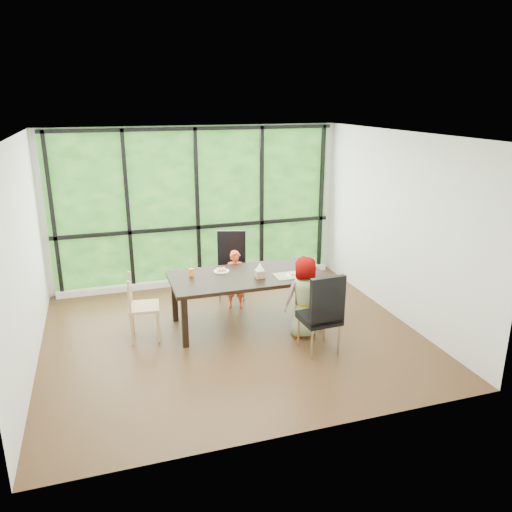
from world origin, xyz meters
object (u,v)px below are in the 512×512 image
at_px(orange_cup, 191,272).
at_px(tissue_box, 260,274).
at_px(child_older, 305,297).
at_px(green_cup, 313,271).
at_px(chair_end_beech, 144,307).
at_px(plate_far, 222,271).
at_px(chair_window_leather, 232,266).
at_px(plate_near, 294,275).
at_px(child_toddler, 235,279).
at_px(chair_interior_leather, 319,312).
at_px(dining_table, 247,299).
at_px(white_mug, 308,264).

xyz_separation_m(orange_cup, tissue_box, (0.89, -0.34, -0.00)).
distance_m(child_older, green_cup, 0.47).
relative_size(chair_end_beech, plate_far, 4.03).
height_order(chair_window_leather, plate_near, chair_window_leather).
bearing_deg(child_older, green_cup, -127.37).
bearing_deg(child_toddler, child_older, -43.95).
height_order(chair_window_leather, green_cup, chair_window_leather).
height_order(child_older, plate_far, child_older).
relative_size(child_toddler, tissue_box, 7.51).
relative_size(chair_interior_leather, chair_end_beech, 1.20).
bearing_deg(plate_near, plate_far, 152.96).
xyz_separation_m(dining_table, child_toddler, (0.00, 0.63, 0.08)).
relative_size(dining_table, plate_near, 9.27).
bearing_deg(chair_end_beech, tissue_box, -89.38).
xyz_separation_m(plate_far, green_cup, (1.19, -0.52, 0.05)).
xyz_separation_m(green_cup, tissue_box, (-0.74, 0.12, -0.01)).
height_order(plate_near, orange_cup, orange_cup).
bearing_deg(dining_table, plate_near, -20.69).
distance_m(dining_table, green_cup, 1.02).
bearing_deg(child_toddler, plate_far, -109.90).
xyz_separation_m(child_older, green_cup, (0.24, 0.32, 0.25)).
xyz_separation_m(child_toddler, plate_near, (0.62, -0.87, 0.30)).
bearing_deg(dining_table, child_older, -42.85).
xyz_separation_m(chair_window_leather, child_older, (0.59, -1.63, 0.03)).
distance_m(child_toddler, tissue_box, 0.87).
distance_m(chair_window_leather, plate_near, 1.41).
relative_size(chair_window_leather, chair_end_beech, 1.20).
height_order(green_cup, white_mug, green_cup).
distance_m(chair_end_beech, green_cup, 2.37).
distance_m(plate_far, tissue_box, 0.60).
distance_m(plate_near, orange_cup, 1.44).
height_order(dining_table, chair_end_beech, chair_end_beech).
xyz_separation_m(chair_window_leather, plate_near, (0.57, -1.27, 0.22)).
bearing_deg(plate_far, child_toddler, 51.54).
relative_size(chair_end_beech, child_older, 0.80).
bearing_deg(green_cup, chair_window_leather, 122.46).
height_order(child_toddler, orange_cup, child_toddler).
height_order(chair_interior_leather, white_mug, chair_interior_leather).
relative_size(child_toddler, plate_near, 3.94).
height_order(plate_far, orange_cup, orange_cup).
bearing_deg(chair_window_leather, dining_table, -76.49).
bearing_deg(chair_window_leather, chair_end_beech, -129.30).
bearing_deg(tissue_box, chair_interior_leather, -61.06).
bearing_deg(orange_cup, dining_table, -14.49).
height_order(chair_interior_leather, child_older, child_older).
distance_m(chair_end_beech, orange_cup, 0.80).
bearing_deg(plate_far, chair_interior_leather, -53.73).
bearing_deg(chair_interior_leather, green_cup, -110.58).
relative_size(dining_table, chair_end_beech, 2.39).
relative_size(orange_cup, tissue_box, 0.87).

